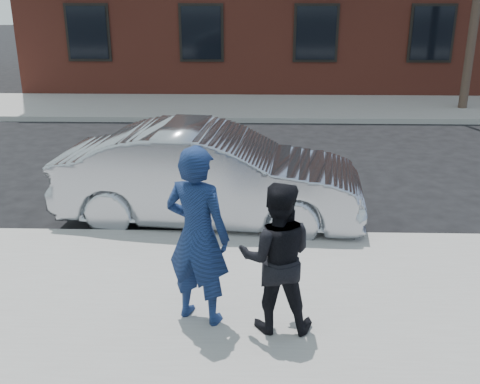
{
  "coord_description": "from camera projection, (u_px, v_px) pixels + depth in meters",
  "views": [
    {
      "loc": [
        -1.88,
        -6.29,
        3.72
      ],
      "look_at": [
        -2.06,
        0.4,
        1.24
      ],
      "focal_mm": 42.0,
      "sensor_mm": 36.0,
      "label": 1
    }
  ],
  "objects": [
    {
      "name": "man_hoodie",
      "position": [
        198.0,
        236.0,
        6.05
      ],
      "size": [
        0.87,
        0.74,
        2.04
      ],
      "rotation": [
        0.0,
        0.0,
        2.75
      ],
      "color": "navy",
      "rests_on": "near_sidewalk"
    },
    {
      "name": "near_sidewalk",
      "position": [
        407.0,
        301.0,
        6.88
      ],
      "size": [
        50.0,
        3.5,
        0.15
      ],
      "primitive_type": "cube",
      "color": "gray",
      "rests_on": "ground"
    },
    {
      "name": "ground",
      "position": [
        401.0,
        295.0,
        7.14
      ],
      "size": [
        100.0,
        100.0,
        0.0
      ],
      "primitive_type": "plane",
      "color": "black",
      "rests_on": "ground"
    },
    {
      "name": "man_peacoat",
      "position": [
        277.0,
        258.0,
        5.95
      ],
      "size": [
        0.84,
        0.67,
        1.69
      ],
      "rotation": [
        0.0,
        0.0,
        3.11
      ],
      "color": "black",
      "rests_on": "near_sidewalk"
    },
    {
      "name": "far_curb",
      "position": [
        321.0,
        121.0,
        15.97
      ],
      "size": [
        50.0,
        0.1,
        0.15
      ],
      "primitive_type": "cube",
      "color": "#999691",
      "rests_on": "ground"
    },
    {
      "name": "far_sidewalk",
      "position": [
        315.0,
        107.0,
        17.65
      ],
      "size": [
        50.0,
        3.5,
        0.15
      ],
      "primitive_type": "cube",
      "color": "gray",
      "rests_on": "ground"
    },
    {
      "name": "near_curb",
      "position": [
        377.0,
        238.0,
        8.56
      ],
      "size": [
        50.0,
        0.1,
        0.15
      ],
      "primitive_type": "cube",
      "color": "#999691",
      "rests_on": "ground"
    },
    {
      "name": "silver_sedan",
      "position": [
        210.0,
        176.0,
        9.08
      ],
      "size": [
        5.05,
        2.18,
        1.62
      ],
      "primitive_type": "imported",
      "rotation": [
        0.0,
        0.0,
        1.47
      ],
      "color": "#999BA3",
      "rests_on": "ground"
    }
  ]
}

